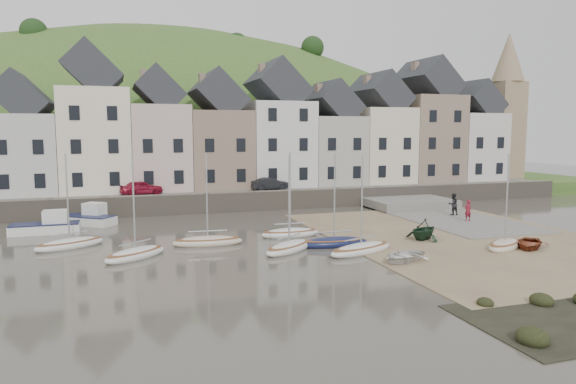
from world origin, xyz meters
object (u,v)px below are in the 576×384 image
object	(u,v)px
rowboat_green	(423,229)
person_dark	(453,204)
rowboat_white	(403,256)
person_red	(468,210)
car_right	(271,184)
sailboat_0	(70,244)
rowboat_red	(529,243)
car_left	(141,188)

from	to	relation	value
rowboat_green	person_dark	size ratio (longest dim) A/B	1.45
rowboat_white	person_red	bearing A→B (deg)	106.75
person_red	car_right	world-z (taller)	car_right
sailboat_0	person_dark	world-z (taller)	sailboat_0
sailboat_0	rowboat_green	world-z (taller)	sailboat_0
person_dark	car_right	size ratio (longest dim) A/B	0.51
rowboat_red	car_right	bearing A→B (deg)	160.81
rowboat_white	sailboat_0	bearing A→B (deg)	-141.60
rowboat_white	car_right	xyz separation A→B (m)	(-0.97, 24.25, 1.84)
person_dark	car_left	size ratio (longest dim) A/B	0.49
person_dark	car_right	distance (m)	17.62
sailboat_0	person_dark	xyz separation A→B (m)	(31.14, 3.00, 0.81)
rowboat_white	rowboat_red	size ratio (longest dim) A/B	1.00
rowboat_green	car_right	world-z (taller)	car_right
sailboat_0	rowboat_white	bearing A→B (deg)	-28.14
person_red	person_dark	world-z (taller)	person_dark
rowboat_red	rowboat_white	bearing A→B (deg)	-129.82
person_red	car_right	size ratio (longest dim) A/B	0.47
sailboat_0	rowboat_white	distance (m)	21.13
car_right	sailboat_0	bearing A→B (deg)	127.27
sailboat_0	person_red	xyz separation A→B (m)	(30.49, 0.06, 0.74)
sailboat_0	rowboat_red	distance (m)	29.63
rowboat_white	car_left	distance (m)	27.80
rowboat_red	car_right	size ratio (longest dim) A/B	0.82
sailboat_0	rowboat_green	bearing A→B (deg)	-12.42
rowboat_red	car_left	size ratio (longest dim) A/B	0.80
sailboat_0	person_dark	size ratio (longest dim) A/B	3.30
car_left	person_red	bearing A→B (deg)	-130.12
car_right	person_red	bearing A→B (deg)	-139.66
rowboat_green	rowboat_white	bearing A→B (deg)	-68.02
rowboat_red	person_red	xyz separation A→B (m)	(2.42, 9.52, 0.62)
rowboat_green	person_dark	bearing A→B (deg)	109.10
rowboat_green	sailboat_0	bearing A→B (deg)	-128.29
rowboat_white	rowboat_red	distance (m)	9.46
rowboat_white	person_red	size ratio (longest dim) A/B	1.75
rowboat_green	person_red	size ratio (longest dim) A/B	1.57
car_left	car_right	bearing A→B (deg)	-100.78
car_left	car_right	world-z (taller)	car_left
rowboat_red	sailboat_0	bearing A→B (deg)	-151.50
person_red	rowboat_green	bearing A→B (deg)	33.40
sailboat_0	car_right	bearing A→B (deg)	38.98
sailboat_0	rowboat_red	xyz separation A→B (m)	(28.07, -9.46, 0.12)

